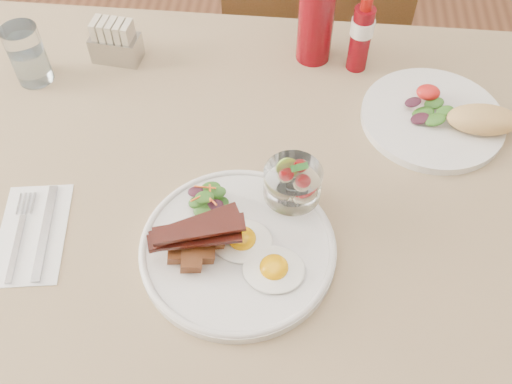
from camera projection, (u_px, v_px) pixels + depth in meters
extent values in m
plane|color=#522D1C|center=(286.00, 367.00, 1.48)|extent=(5.00, 5.00, 0.00)
cylinder|color=brown|center=(72.00, 155.00, 1.46)|extent=(0.06, 0.06, 0.71)
cube|color=brown|center=(306.00, 200.00, 0.90)|extent=(1.30, 0.85, 0.04)
cube|color=#94795B|center=(307.00, 192.00, 0.89)|extent=(1.33, 0.88, 0.00)
cylinder|color=brown|center=(241.00, 142.00, 1.66)|extent=(0.04, 0.04, 0.45)
cylinder|color=brown|center=(365.00, 152.00, 1.64)|extent=(0.04, 0.04, 0.45)
cylinder|color=brown|center=(254.00, 62.00, 1.88)|extent=(0.04, 0.04, 0.45)
cylinder|color=brown|center=(364.00, 69.00, 1.85)|extent=(0.04, 0.04, 0.45)
cube|color=brown|center=(312.00, 40.00, 1.57)|extent=(0.42, 0.42, 0.03)
cube|color=brown|center=(317.00, 10.00, 1.26)|extent=(0.42, 0.03, 0.46)
cylinder|color=silver|center=(238.00, 249.00, 0.81)|extent=(0.28, 0.28, 0.02)
ellipsoid|color=white|center=(274.00, 269.00, 0.78)|extent=(0.09, 0.08, 0.01)
ellipsoid|color=#FFA805|center=(274.00, 267.00, 0.77)|extent=(0.04, 0.04, 0.02)
ellipsoid|color=white|center=(242.00, 240.00, 0.81)|extent=(0.09, 0.08, 0.01)
ellipsoid|color=#FFA805|center=(242.00, 238.00, 0.80)|extent=(0.04, 0.04, 0.02)
cube|color=brown|center=(191.00, 240.00, 0.80)|extent=(0.03, 0.03, 0.03)
cube|color=brown|center=(204.00, 252.00, 0.78)|extent=(0.03, 0.03, 0.03)
cube|color=brown|center=(176.00, 254.00, 0.78)|extent=(0.03, 0.03, 0.02)
cube|color=brown|center=(215.00, 240.00, 0.80)|extent=(0.03, 0.03, 0.03)
cube|color=brown|center=(191.00, 261.00, 0.77)|extent=(0.03, 0.03, 0.03)
cube|color=brown|center=(180.00, 235.00, 0.80)|extent=(0.03, 0.03, 0.02)
cube|color=brown|center=(201.00, 238.00, 0.78)|extent=(0.03, 0.03, 0.03)
cube|color=#43140B|center=(193.00, 234.00, 0.77)|extent=(0.13, 0.06, 0.01)
cube|color=#43140B|center=(196.00, 238.00, 0.76)|extent=(0.13, 0.05, 0.01)
cube|color=#43140B|center=(195.00, 225.00, 0.77)|extent=(0.12, 0.08, 0.01)
cube|color=#43140B|center=(199.00, 229.00, 0.76)|extent=(0.13, 0.05, 0.01)
ellipsoid|color=#1C4D14|center=(207.00, 204.00, 0.85)|extent=(0.04, 0.04, 0.01)
ellipsoid|color=#1C4D14|center=(219.00, 203.00, 0.84)|extent=(0.04, 0.03, 0.01)
ellipsoid|color=#310F1C|center=(203.00, 194.00, 0.85)|extent=(0.03, 0.03, 0.01)
ellipsoid|color=#1C4D14|center=(204.00, 210.00, 0.83)|extent=(0.04, 0.03, 0.01)
ellipsoid|color=#1C4D14|center=(198.00, 203.00, 0.83)|extent=(0.04, 0.03, 0.01)
ellipsoid|color=#310F1C|center=(215.00, 205.00, 0.83)|extent=(0.03, 0.03, 0.01)
ellipsoid|color=#1C4D14|center=(211.00, 188.00, 0.84)|extent=(0.04, 0.03, 0.01)
ellipsoid|color=#1C4D14|center=(217.00, 192.00, 0.83)|extent=(0.03, 0.03, 0.01)
ellipsoid|color=#310F1C|center=(196.00, 191.00, 0.83)|extent=(0.03, 0.03, 0.01)
ellipsoid|color=#1C4D14|center=(204.00, 197.00, 0.82)|extent=(0.04, 0.03, 0.01)
cylinder|color=#EE5819|center=(210.00, 193.00, 0.82)|extent=(0.01, 0.03, 0.01)
cylinder|color=#EE5819|center=(205.00, 187.00, 0.83)|extent=(0.03, 0.01, 0.01)
cylinder|color=#EE5819|center=(210.00, 198.00, 0.82)|extent=(0.03, 0.02, 0.01)
cylinder|color=#EE5819|center=(201.00, 196.00, 0.82)|extent=(0.03, 0.02, 0.01)
cylinder|color=white|center=(291.00, 200.00, 0.85)|extent=(0.05, 0.05, 0.01)
cylinder|color=white|center=(292.00, 196.00, 0.84)|extent=(0.02, 0.02, 0.02)
cylinder|color=white|center=(293.00, 183.00, 0.81)|extent=(0.08, 0.08, 0.05)
cylinder|color=beige|center=(285.00, 182.00, 0.83)|extent=(0.02, 0.02, 0.01)
cylinder|color=beige|center=(301.00, 190.00, 0.81)|extent=(0.02, 0.02, 0.01)
cylinder|color=beige|center=(295.00, 176.00, 0.82)|extent=(0.02, 0.02, 0.01)
cylinder|color=#A2CC3E|center=(288.00, 170.00, 0.81)|extent=(0.03, 0.03, 0.01)
cone|color=red|center=(300.00, 182.00, 0.79)|extent=(0.02, 0.02, 0.02)
cone|color=red|center=(284.00, 174.00, 0.80)|extent=(0.02, 0.02, 0.02)
cone|color=red|center=(298.00, 165.00, 0.80)|extent=(0.02, 0.02, 0.02)
ellipsoid|color=#2E782B|center=(297.00, 168.00, 0.79)|extent=(0.02, 0.01, 0.00)
ellipsoid|color=#2E782B|center=(302.00, 167.00, 0.79)|extent=(0.02, 0.01, 0.00)
cylinder|color=silver|center=(432.00, 118.00, 0.97)|extent=(0.24, 0.24, 0.01)
ellipsoid|color=#1C4D14|center=(423.00, 113.00, 0.96)|extent=(0.04, 0.03, 0.01)
ellipsoid|color=#1C4D14|center=(434.00, 103.00, 0.97)|extent=(0.04, 0.03, 0.01)
ellipsoid|color=#310F1C|center=(420.00, 118.00, 0.95)|extent=(0.03, 0.03, 0.01)
ellipsoid|color=#1C4D14|center=(435.00, 120.00, 0.94)|extent=(0.04, 0.03, 0.01)
ellipsoid|color=#1C4D14|center=(445.00, 111.00, 0.95)|extent=(0.03, 0.02, 0.01)
ellipsoid|color=#310F1C|center=(413.00, 102.00, 0.96)|extent=(0.03, 0.02, 0.01)
ellipsoid|color=red|center=(428.00, 94.00, 0.98)|extent=(0.04, 0.03, 0.02)
ellipsoid|color=tan|center=(484.00, 118.00, 0.93)|extent=(0.12, 0.07, 0.05)
cylinder|color=#63050C|center=(316.00, 18.00, 1.01)|extent=(0.07, 0.07, 0.17)
cylinder|color=#63050C|center=(360.00, 39.00, 1.01)|extent=(0.05, 0.05, 0.12)
cylinder|color=silver|center=(362.00, 27.00, 0.99)|extent=(0.05, 0.05, 0.03)
cylinder|color=maroon|center=(367.00, 4.00, 0.96)|extent=(0.03, 0.03, 0.02)
cube|color=#AFB0B4|center=(117.00, 48.00, 1.06)|extent=(0.09, 0.06, 0.05)
cube|color=tan|center=(98.00, 33.00, 1.04)|extent=(0.02, 0.04, 0.05)
cube|color=tan|center=(106.00, 34.00, 1.04)|extent=(0.02, 0.04, 0.05)
cube|color=tan|center=(113.00, 35.00, 1.03)|extent=(0.02, 0.04, 0.05)
cube|color=tan|center=(121.00, 36.00, 1.03)|extent=(0.02, 0.04, 0.05)
cube|color=tan|center=(129.00, 37.00, 1.03)|extent=(0.02, 0.04, 0.05)
cylinder|color=white|center=(28.00, 55.00, 1.00)|extent=(0.06, 0.06, 0.11)
cylinder|color=silver|center=(32.00, 65.00, 1.02)|extent=(0.05, 0.05, 0.06)
cube|color=white|center=(32.00, 233.00, 0.84)|extent=(0.12, 0.19, 0.00)
cube|color=#AFB0B4|center=(45.00, 231.00, 0.83)|extent=(0.04, 0.17, 0.00)
cube|color=#AFB0B4|center=(16.00, 248.00, 0.82)|extent=(0.03, 0.11, 0.00)
cube|color=#AFB0B4|center=(19.00, 204.00, 0.87)|extent=(0.01, 0.04, 0.00)
cube|color=#AFB0B4|center=(24.00, 204.00, 0.87)|extent=(0.01, 0.04, 0.00)
cube|color=#AFB0B4|center=(28.00, 203.00, 0.87)|extent=(0.01, 0.04, 0.00)
cube|color=#AFB0B4|center=(33.00, 203.00, 0.87)|extent=(0.01, 0.04, 0.00)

